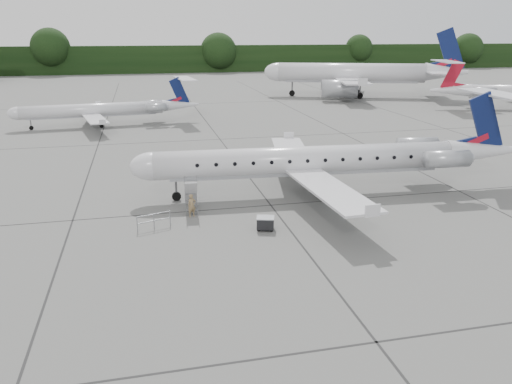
{
  "coord_description": "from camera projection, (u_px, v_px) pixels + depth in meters",
  "views": [
    {
      "loc": [
        -13.52,
        -27.99,
        12.12
      ],
      "look_at": [
        -6.75,
        1.63,
        2.3
      ],
      "focal_mm": 35.0,
      "sensor_mm": 36.0,
      "label": 1
    }
  ],
  "objects": [
    {
      "name": "bg_regional_left",
      "position": [
        93.0,
        104.0,
        65.56
      ],
      "size": [
        24.7,
        18.86,
        6.09
      ],
      "primitive_type": null,
      "rotation": [
        0.0,
        0.0,
        0.1
      ],
      "color": "silver",
      "rests_on": "ground"
    },
    {
      "name": "main_regional_jet",
      "position": [
        307.0,
        147.0,
        37.76
      ],
      "size": [
        30.77,
        23.06,
        7.56
      ],
      "primitive_type": null,
      "rotation": [
        0.0,
        0.0,
        -0.06
      ],
      "color": "silver",
      "rests_on": "ground"
    },
    {
      "name": "passenger",
      "position": [
        192.0,
        206.0,
        33.96
      ],
      "size": [
        0.67,
        0.54,
        1.59
      ],
      "primitive_type": "imported",
      "rotation": [
        0.0,
        0.0,
        0.31
      ],
      "color": "olive",
      "rests_on": "ground"
    },
    {
      "name": "airstair",
      "position": [
        191.0,
        194.0,
        35.08
      ],
      "size": [
        1.0,
        2.38,
        2.37
      ],
      "primitive_type": null,
      "rotation": [
        0.0,
        0.0,
        -0.06
      ],
      "color": "silver",
      "rests_on": "ground"
    },
    {
      "name": "bg_narrowbody",
      "position": [
        351.0,
        63.0,
        94.5
      ],
      "size": [
        41.68,
        35.68,
        12.65
      ],
      "primitive_type": null,
      "rotation": [
        0.0,
        0.0,
        -0.34
      ],
      "color": "silver",
      "rests_on": "ground"
    },
    {
      "name": "treeline",
      "position": [
        184.0,
        59.0,
        151.92
      ],
      "size": [
        260.0,
        4.0,
        8.0
      ],
      "primitive_type": "cube",
      "color": "black",
      "rests_on": "ground"
    },
    {
      "name": "safety_railing",
      "position": [
        154.0,
        221.0,
        31.93
      ],
      "size": [
        2.11,
        0.77,
        1.0
      ],
      "primitive_type": null,
      "rotation": [
        0.0,
        0.0,
        0.32
      ],
      "color": "gray",
      "rests_on": "ground"
    },
    {
      "name": "baggage_cart",
      "position": [
        265.0,
        223.0,
        31.78
      ],
      "size": [
        1.26,
        1.13,
        0.92
      ],
      "primitive_type": null,
      "rotation": [
        0.0,
        0.0,
        -0.29
      ],
      "color": "black",
      "rests_on": "ground"
    },
    {
      "name": "ground",
      "position": [
        362.0,
        226.0,
        32.56
      ],
      "size": [
        320.0,
        320.0,
        0.0
      ],
      "primitive_type": "plane",
      "color": "#626260",
      "rests_on": "ground"
    }
  ]
}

